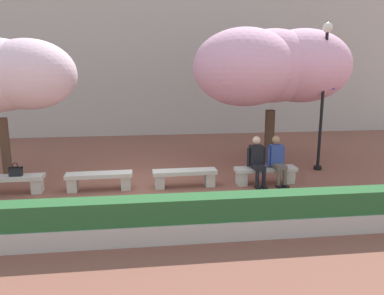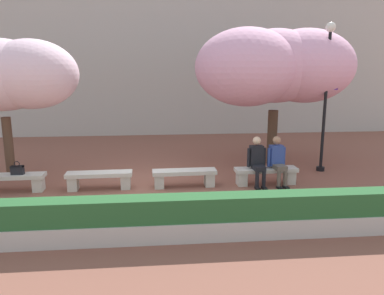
{
  "view_description": "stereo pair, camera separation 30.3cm",
  "coord_description": "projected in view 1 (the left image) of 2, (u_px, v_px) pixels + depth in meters",
  "views": [
    {
      "loc": [
        0.08,
        -9.31,
        3.02
      ],
      "look_at": [
        1.3,
        0.2,
        1.0
      ],
      "focal_mm": 35.0,
      "sensor_mm": 36.0,
      "label": 1
    },
    {
      "loc": [
        0.38,
        -9.34,
        3.02
      ],
      "look_at": [
        1.3,
        0.2,
        1.0
      ],
      "focal_mm": 35.0,
      "sensor_mm": 36.0,
      "label": 2
    }
  ],
  "objects": [
    {
      "name": "lamp_post_with_banner",
      "position": [
        324.0,
        84.0,
        10.91
      ],
      "size": [
        0.54,
        0.28,
        4.3
      ],
      "color": "black",
      "rests_on": "ground"
    },
    {
      "name": "ground_plane",
      "position": [
        143.0,
        188.0,
        9.65
      ],
      "size": [
        100.0,
        100.0,
        0.0
      ],
      "primitive_type": "plane",
      "color": "brown"
    },
    {
      "name": "person_seated_left",
      "position": [
        257.0,
        159.0,
        9.83
      ],
      "size": [
        0.51,
        0.7,
        1.29
      ],
      "color": "black",
      "rests_on": "ground"
    },
    {
      "name": "building_facade",
      "position": [
        140.0,
        26.0,
        18.22
      ],
      "size": [
        28.0,
        4.0,
        10.14
      ],
      "primitive_type": "cube",
      "color": "#B7B2A8",
      "rests_on": "ground"
    },
    {
      "name": "stone_bench_center",
      "position": [
        185.0,
        176.0,
        9.72
      ],
      "size": [
        1.67,
        0.46,
        0.45
      ],
      "color": "#BCB7AD",
      "rests_on": "ground"
    },
    {
      "name": "planter_hedge_foreground",
      "position": [
        142.0,
        221.0,
        6.62
      ],
      "size": [
        12.47,
        0.5,
        0.8
      ],
      "color": "#BCB7AD",
      "rests_on": "ground"
    },
    {
      "name": "stone_bench_near_west",
      "position": [
        99.0,
        179.0,
        9.45
      ],
      "size": [
        1.67,
        0.46,
        0.45
      ],
      "color": "#BCB7AD",
      "rests_on": "ground"
    },
    {
      "name": "handbag",
      "position": [
        16.0,
        171.0,
        9.13
      ],
      "size": [
        0.3,
        0.15,
        0.34
      ],
      "color": "black",
      "rests_on": "stone_bench_west_end"
    },
    {
      "name": "cherry_tree_main",
      "position": [
        271.0,
        67.0,
        11.66
      ],
      "size": [
        5.03,
        3.44,
        4.26
      ],
      "color": "#473323",
      "rests_on": "ground"
    },
    {
      "name": "stone_bench_near_east",
      "position": [
        265.0,
        173.0,
        9.99
      ],
      "size": [
        1.67,
        0.46,
        0.45
      ],
      "color": "#BCB7AD",
      "rests_on": "ground"
    },
    {
      "name": "person_seated_right",
      "position": [
        277.0,
        158.0,
        9.89
      ],
      "size": [
        0.51,
        0.72,
        1.29
      ],
      "color": "black",
      "rests_on": "ground"
    },
    {
      "name": "stone_bench_west_end",
      "position": [
        9.0,
        182.0,
        9.18
      ],
      "size": [
        1.67,
        0.46,
        0.45
      ],
      "color": "#BCB7AD",
      "rests_on": "ground"
    }
  ]
}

